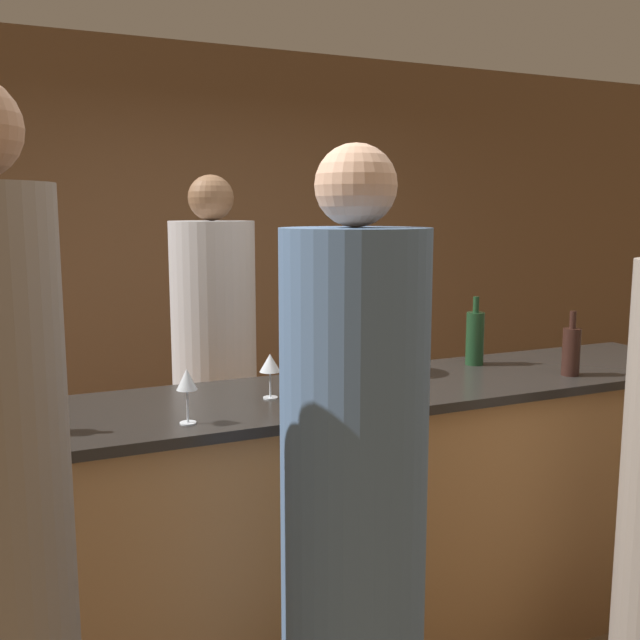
% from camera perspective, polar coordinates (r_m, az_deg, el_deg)
% --- Properties ---
extents(back_wall, '(8.00, 0.06, 2.80)m').
position_cam_1_polar(back_wall, '(4.77, -9.18, 4.36)').
color(back_wall, brown).
rests_on(back_wall, ground_plane).
extents(bar_counter, '(3.17, 0.65, 1.09)m').
position_cam_1_polar(bar_counter, '(2.88, 3.37, -15.98)').
color(bar_counter, '#B27F4C').
rests_on(bar_counter, ground_plane).
extents(bartender, '(0.39, 0.39, 1.91)m').
position_cam_1_polar(bartender, '(3.42, -8.37, -6.05)').
color(bartender, '#B2B2B7').
rests_on(bartender, ground_plane).
extents(guest_2, '(0.38, 0.38, 1.91)m').
position_cam_1_polar(guest_2, '(1.95, 2.66, -17.51)').
color(guest_2, '#4C6B93').
rests_on(guest_2, ground_plane).
extents(wine_bottle_0, '(0.08, 0.08, 0.30)m').
position_cam_1_polar(wine_bottle_0, '(3.13, 12.29, -1.37)').
color(wine_bottle_0, '#19381E').
rests_on(wine_bottle_0, bar_counter).
extents(wine_bottle_1, '(0.07, 0.07, 0.29)m').
position_cam_1_polar(wine_bottle_1, '(2.30, -23.54, -5.61)').
color(wine_bottle_1, black).
rests_on(wine_bottle_1, bar_counter).
extents(wine_bottle_2, '(0.07, 0.07, 0.26)m').
position_cam_1_polar(wine_bottle_2, '(3.04, 19.46, -2.31)').
color(wine_bottle_2, black).
rests_on(wine_bottle_2, bar_counter).
extents(ice_bucket, '(0.21, 0.21, 0.21)m').
position_cam_1_polar(ice_bucket, '(2.90, 4.34, -2.27)').
color(ice_bucket, silver).
rests_on(ice_bucket, bar_counter).
extents(wine_glass_0, '(0.06, 0.06, 0.17)m').
position_cam_1_polar(wine_glass_0, '(2.67, 3.99, -2.75)').
color(wine_glass_0, silver).
rests_on(wine_glass_0, bar_counter).
extents(wine_glass_1, '(0.07, 0.07, 0.16)m').
position_cam_1_polar(wine_glass_1, '(2.51, -4.02, -3.55)').
color(wine_glass_1, silver).
rests_on(wine_glass_1, bar_counter).
extents(wine_glass_2, '(0.07, 0.07, 0.17)m').
position_cam_1_polar(wine_glass_2, '(2.24, -10.60, -4.87)').
color(wine_glass_2, silver).
rests_on(wine_glass_2, bar_counter).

